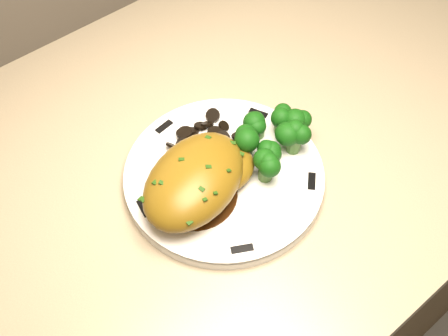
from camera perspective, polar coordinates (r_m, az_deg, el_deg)
plate at (r=0.71m, az=0.00°, el=-0.88°), size 0.31×0.31×0.02m
rim_accent_0 at (r=0.77m, az=3.50°, el=5.58°), size 0.02×0.03×0.00m
rim_accent_1 at (r=0.75m, az=-6.11°, el=4.18°), size 0.03×0.01×0.00m
rim_accent_2 at (r=0.68m, az=-8.14°, el=-4.06°), size 0.01×0.03×0.00m
rim_accent_3 at (r=0.65m, az=1.85°, el=-8.21°), size 0.03×0.02×0.00m
rim_accent_4 at (r=0.70m, az=8.90°, el=-1.34°), size 0.03×0.02×0.00m
gravy_pool at (r=0.69m, az=-2.97°, el=-2.67°), size 0.10×0.10×0.00m
chicken_breast at (r=0.66m, az=-2.62°, el=-1.13°), size 0.18×0.15×0.06m
mushroom_pile at (r=0.73m, az=-1.83°, el=2.73°), size 0.08×0.06×0.02m
broccoli_florets at (r=0.71m, az=5.13°, el=3.20°), size 0.11×0.08×0.04m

